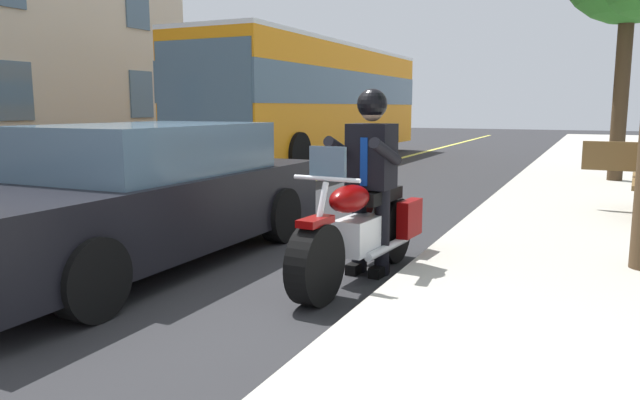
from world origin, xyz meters
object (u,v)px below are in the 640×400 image
motorcycle_main (362,231)px  rider_main (371,165)px  bus_near (316,96)px  car_dark (140,195)px

motorcycle_main → rider_main: size_ratio=1.28×
motorcycle_main → rider_main: 0.61m
bus_near → car_dark: (11.21, 3.35, -1.18)m
motorcycle_main → car_dark: bearing=-80.4°
car_dark → motorcycle_main: bearing=99.6°
motorcycle_main → bus_near: bearing=-152.6°
motorcycle_main → bus_near: size_ratio=0.20×
motorcycle_main → bus_near: 12.28m
rider_main → bus_near: (-10.64, -5.62, 0.84)m
bus_near → rider_main: bearing=27.8°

